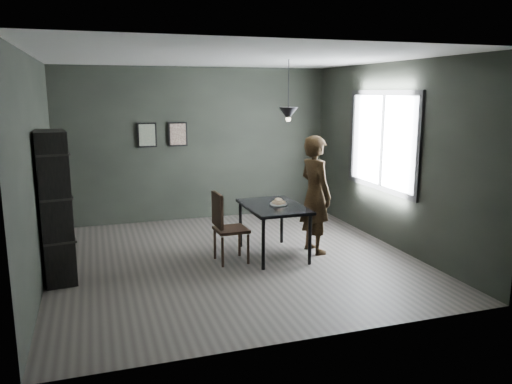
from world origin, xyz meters
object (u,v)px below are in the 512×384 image
object	(u,v)px
woman	(315,195)
wood_chair	(225,223)
cafe_table	(274,210)
shelf_unit	(55,208)
white_plate	(279,204)
pendant_lamp	(288,113)

from	to	relation	value
woman	wood_chair	size ratio (longest dim) A/B	1.74
cafe_table	shelf_unit	distance (m)	2.93
white_plate	shelf_unit	xyz separation A→B (m)	(-3.00, -0.09, 0.19)
cafe_table	pendant_lamp	xyz separation A→B (m)	(0.25, 0.10, 1.38)
white_plate	wood_chair	world-z (taller)	wood_chair
cafe_table	shelf_unit	size ratio (longest dim) A/B	0.63
white_plate	pendant_lamp	world-z (taller)	pendant_lamp
cafe_table	white_plate	world-z (taller)	white_plate
woman	wood_chair	bearing A→B (deg)	82.65
woman	shelf_unit	world-z (taller)	shelf_unit
white_plate	wood_chair	size ratio (longest dim) A/B	0.23
wood_chair	shelf_unit	distance (m)	2.21
cafe_table	shelf_unit	bearing A→B (deg)	-178.11
white_plate	wood_chair	distance (m)	0.85
white_plate	pendant_lamp	xyz separation A→B (m)	(0.17, 0.11, 1.29)
white_plate	wood_chair	xyz separation A→B (m)	(-0.82, -0.08, -0.19)
woman	white_plate	bearing A→B (deg)	78.01
shelf_unit	white_plate	bearing A→B (deg)	-5.90
white_plate	shelf_unit	distance (m)	3.00
woman	pendant_lamp	xyz separation A→B (m)	(-0.39, 0.13, 1.18)
cafe_table	wood_chair	xyz separation A→B (m)	(-0.75, -0.08, -0.10)
cafe_table	white_plate	distance (m)	0.11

